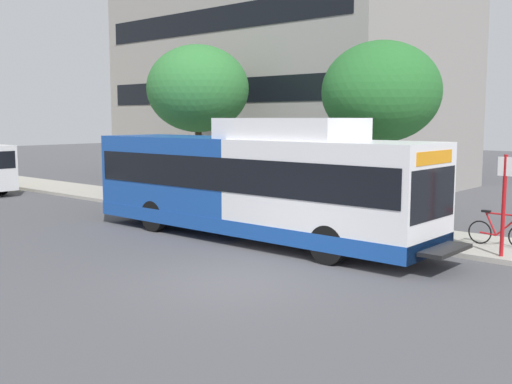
# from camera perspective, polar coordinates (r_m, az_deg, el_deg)

# --- Properties ---
(ground_plane) EXTENTS (120.00, 120.00, 0.00)m
(ground_plane) POSITION_cam_1_polar(r_m,az_deg,el_deg) (19.84, -19.06, -3.97)
(ground_plane) COLOR #4C4C51
(sidewalk_curb) EXTENTS (3.00, 56.00, 0.14)m
(sidewalk_curb) POSITION_cam_1_polar(r_m,az_deg,el_deg) (22.65, -0.89, -2.08)
(sidewalk_curb) COLOR #A8A399
(sidewalk_curb) RESTS_ON ground
(transit_bus) EXTENTS (2.58, 12.25, 3.65)m
(transit_bus) POSITION_cam_1_polar(r_m,az_deg,el_deg) (18.03, -0.28, 0.83)
(transit_bus) COLOR white
(transit_bus) RESTS_ON ground
(bus_stop_sign_pole) EXTENTS (0.10, 0.36, 2.60)m
(bus_stop_sign_pole) POSITION_cam_1_polar(r_m,az_deg,el_deg) (16.44, 22.43, -0.49)
(bus_stop_sign_pole) COLOR red
(bus_stop_sign_pole) RESTS_ON sidewalk_curb
(bicycle_parked) EXTENTS (0.52, 1.76, 1.02)m
(bicycle_parked) POSITION_cam_1_polar(r_m,az_deg,el_deg) (17.82, 22.12, -3.47)
(bicycle_parked) COLOR black
(bicycle_parked) RESTS_ON sidewalk_curb
(street_tree_near_stop) EXTENTS (3.87, 3.87, 6.00)m
(street_tree_near_stop) POSITION_cam_1_polar(r_m,az_deg,el_deg) (20.20, 11.76, 9.23)
(street_tree_near_stop) COLOR #4C3823
(street_tree_near_stop) RESTS_ON sidewalk_curb
(street_tree_mid_block) EXTENTS (4.21, 4.21, 6.51)m
(street_tree_mid_block) POSITION_cam_1_polar(r_m,az_deg,el_deg) (25.27, -5.52, 9.69)
(street_tree_mid_block) COLOR #4C3823
(street_tree_mid_block) RESTS_ON sidewalk_curb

